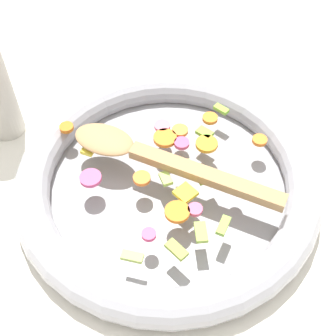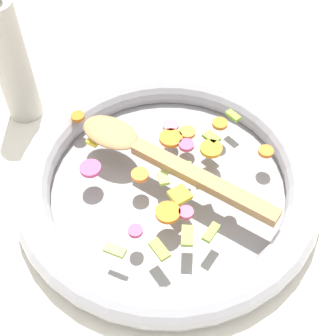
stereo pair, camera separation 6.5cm
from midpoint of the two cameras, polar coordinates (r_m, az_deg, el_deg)
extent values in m
plane|color=silver|center=(0.69, -2.70, -2.79)|extent=(4.00, 4.00, 0.00)
cylinder|color=gray|center=(0.68, -2.71, -2.50)|extent=(0.39, 0.39, 0.01)
torus|color=#9E9EA5|center=(0.67, -2.77, -1.52)|extent=(0.44, 0.44, 0.05)
cylinder|color=orange|center=(0.60, -1.96, -5.57)|extent=(0.05, 0.05, 0.01)
cylinder|color=orange|center=(0.68, 8.48, 3.22)|extent=(0.03, 0.03, 0.01)
cylinder|color=orange|center=(0.71, 2.55, 5.93)|extent=(0.03, 0.03, 0.01)
cylinder|color=orange|center=(0.69, -1.22, 4.43)|extent=(0.03, 0.03, 0.01)
cylinder|color=orange|center=(0.68, -3.09, 3.50)|extent=(0.04, 0.04, 0.01)
cylinder|color=orange|center=(0.67, 2.00, 2.78)|extent=(0.04, 0.04, 0.01)
cylinder|color=orange|center=(0.72, -14.82, 4.66)|extent=(0.03, 0.03, 0.01)
cylinder|color=orange|center=(0.63, -6.13, -1.44)|extent=(0.03, 0.03, 0.01)
cube|color=#83BD3B|center=(0.69, 1.80, 4.16)|extent=(0.02, 0.02, 0.01)
cube|color=#83C338|center=(0.72, 3.96, 7.03)|extent=(0.01, 0.02, 0.01)
cube|color=#BAD459|center=(0.65, -1.10, 0.44)|extent=(0.02, 0.02, 0.01)
cube|color=#AAC65B|center=(0.57, -7.68, -10.87)|extent=(0.02, 0.03, 0.01)
cube|color=#92AB39|center=(0.63, 1.89, -1.40)|extent=(0.03, 0.02, 0.01)
cube|color=#8ABC41|center=(0.59, 3.65, -7.23)|extent=(0.03, 0.02, 0.01)
cube|color=#A9CE59|center=(0.63, -3.20, -1.47)|extent=(0.02, 0.03, 0.01)
cube|color=#96BC46|center=(0.58, 0.86, -8.05)|extent=(0.03, 0.03, 0.01)
cube|color=#94AD3E|center=(0.57, -2.24, -10.13)|extent=(0.02, 0.03, 0.01)
cylinder|color=#D64E70|center=(0.60, 0.25, -5.28)|extent=(0.03, 0.03, 0.01)
cylinder|color=#EF6987|center=(0.70, -3.36, 4.98)|extent=(0.03, 0.03, 0.01)
cylinder|color=#E34377|center=(0.58, -5.55, -8.28)|extent=(0.03, 0.03, 0.01)
cylinder|color=#D24977|center=(0.67, -1.06, 2.88)|extent=(0.02, 0.02, 0.01)
cylinder|color=#E64380|center=(0.63, 5.35, -2.46)|extent=(0.02, 0.02, 0.01)
cylinder|color=#D6467E|center=(0.65, -12.27, -1.38)|extent=(0.04, 0.04, 0.01)
cube|color=yellow|center=(0.62, -0.85, -3.26)|extent=(0.03, 0.03, 0.01)
cube|color=yellow|center=(0.68, -12.39, 2.00)|extent=(0.02, 0.02, 0.01)
cube|color=#A87F51|center=(0.62, 1.63, -1.08)|extent=(0.09, 0.22, 0.01)
ellipsoid|color=#A87F51|center=(0.67, -10.53, 3.29)|extent=(0.08, 0.10, 0.01)
camera|label=1|loc=(0.03, -92.87, -3.53)|focal=50.00mm
camera|label=2|loc=(0.03, 87.13, 3.53)|focal=50.00mm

